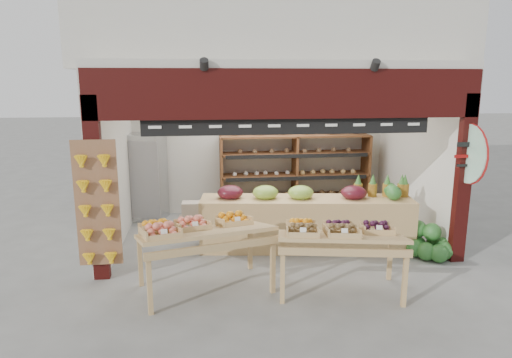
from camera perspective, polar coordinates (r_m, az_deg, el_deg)
The scene contains 11 objects.
ground at distance 8.13m, azimuth 2.52°, elevation -8.20°, with size 60.00×60.00×0.00m, color slate.
shop_structure at distance 9.28m, azimuth 1.04°, elevation 18.94°, with size 6.36×5.12×5.40m.
banana_board at distance 6.73m, azimuth -19.26°, elevation -3.29°, with size 0.60×0.15×1.80m.
gift_sign at distance 7.60m, azimuth 25.09°, elevation 2.86°, with size 0.04×0.93×0.92m.
back_shelving at distance 9.79m, azimuth 4.91°, elevation 2.78°, with size 3.21×0.53×1.97m.
refrigerator at distance 9.63m, azimuth -13.52°, elevation 0.25°, with size 0.70×0.70×1.79m, color #ABADB1.
cardboard_stack at distance 8.72m, azimuth -6.65°, elevation -5.29°, with size 0.95×0.69×0.61m.
mid_counter at distance 7.84m, azimuth 6.20°, elevation -5.26°, with size 3.62×1.15×1.11m.
display_table_left at distance 6.27m, azimuth -7.69°, elevation -6.36°, with size 1.95×1.39×1.11m.
display_table_right at distance 6.28m, azimuth 9.90°, elevation -6.66°, with size 1.81×1.21×1.06m.
watermelon_pile at distance 8.07m, azimuth 20.90°, elevation -7.63°, with size 0.78×0.74×0.57m.
Camera 1 is at (-1.26, -7.51, 2.84)m, focal length 32.00 mm.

